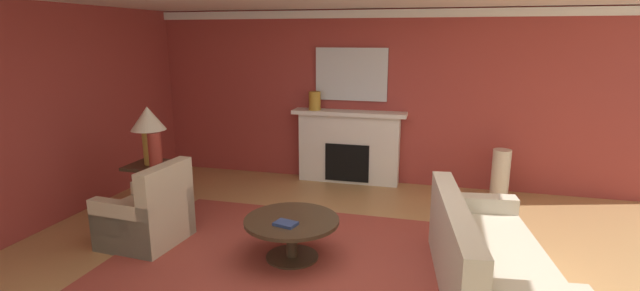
% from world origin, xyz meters
% --- Properties ---
extents(ground_plane, '(9.75, 9.75, 0.00)m').
position_xyz_m(ground_plane, '(0.00, 0.00, 0.00)').
color(ground_plane, tan).
extents(wall_fireplace, '(8.10, 0.12, 2.72)m').
position_xyz_m(wall_fireplace, '(0.00, 2.94, 1.36)').
color(wall_fireplace, '#9E3833').
rests_on(wall_fireplace, ground_plane).
extents(wall_window, '(0.12, 6.36, 2.72)m').
position_xyz_m(wall_window, '(-3.81, 0.30, 1.36)').
color(wall_window, '#9E3833').
rests_on(wall_window, ground_plane).
extents(crown_moulding, '(8.10, 0.08, 0.12)m').
position_xyz_m(crown_moulding, '(0.00, 2.86, 2.64)').
color(crown_moulding, white).
extents(area_rug, '(3.75, 2.75, 0.01)m').
position_xyz_m(area_rug, '(-0.56, -0.04, 0.01)').
color(area_rug, '#993D33').
rests_on(area_rug, ground_plane).
extents(fireplace, '(1.80, 0.35, 1.16)m').
position_xyz_m(fireplace, '(-0.52, 2.73, 0.55)').
color(fireplace, white).
rests_on(fireplace, ground_plane).
extents(mantel_mirror, '(1.14, 0.04, 0.82)m').
position_xyz_m(mantel_mirror, '(-0.52, 2.85, 1.73)').
color(mantel_mirror, silver).
extents(sofa, '(1.15, 2.20, 0.85)m').
position_xyz_m(sofa, '(1.36, -0.25, 0.30)').
color(sofa, beige).
rests_on(sofa, ground_plane).
extents(armchair_near_window, '(0.86, 0.86, 0.95)m').
position_xyz_m(armchair_near_window, '(-2.27, -0.09, 0.31)').
color(armchair_near_window, '#C1B293').
rests_on(armchair_near_window, ground_plane).
extents(coffee_table, '(1.00, 1.00, 0.45)m').
position_xyz_m(coffee_table, '(-0.56, -0.04, 0.34)').
color(coffee_table, '#3D2D1E').
rests_on(coffee_table, ground_plane).
extents(side_table, '(0.56, 0.56, 0.70)m').
position_xyz_m(side_table, '(-2.70, 0.67, 0.40)').
color(side_table, '#3D2D1E').
rests_on(side_table, ground_plane).
extents(table_lamp, '(0.44, 0.44, 0.75)m').
position_xyz_m(table_lamp, '(-2.70, 0.67, 1.22)').
color(table_lamp, '#B28E38').
rests_on(table_lamp, side_table).
extents(vase_on_side_table, '(0.16, 0.16, 0.45)m').
position_xyz_m(vase_on_side_table, '(-2.55, 0.55, 0.92)').
color(vase_on_side_table, '#9E3328').
rests_on(vase_on_side_table, side_table).
extents(vase_tall_corner, '(0.25, 0.25, 0.75)m').
position_xyz_m(vase_tall_corner, '(1.75, 2.43, 0.38)').
color(vase_tall_corner, beige).
rests_on(vase_tall_corner, ground_plane).
extents(vase_mantel_left, '(0.19, 0.19, 0.29)m').
position_xyz_m(vase_mantel_left, '(-1.07, 2.68, 1.31)').
color(vase_mantel_left, '#B7892D').
rests_on(vase_mantel_left, fireplace).
extents(book_red_cover, '(0.25, 0.21, 0.03)m').
position_xyz_m(book_red_cover, '(-0.57, -0.21, 0.47)').
color(book_red_cover, navy).
rests_on(book_red_cover, coffee_table).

